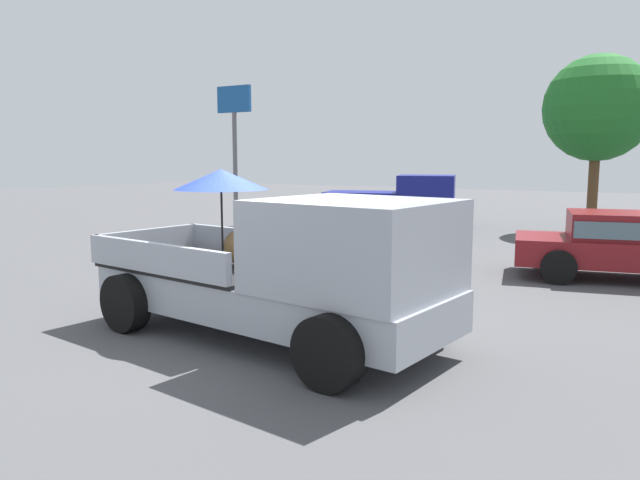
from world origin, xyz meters
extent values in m
plane|color=#4C4C4F|center=(0.00, 0.00, 0.00)|extent=(80.00, 80.00, 0.00)
cylinder|color=black|center=(1.85, 0.78, 0.40)|extent=(0.83, 0.37, 0.80)
cylinder|color=black|center=(1.63, -1.17, 0.40)|extent=(0.83, 0.37, 0.80)
cylinder|color=black|center=(-1.63, 1.17, 0.40)|extent=(0.83, 0.37, 0.80)
cylinder|color=black|center=(-1.85, -0.78, 0.40)|extent=(0.83, 0.37, 0.80)
cube|color=#9EA3AD|center=(0.00, 0.00, 0.57)|extent=(5.17, 2.35, 0.50)
cube|color=#9EA3AD|center=(1.39, -0.16, 1.36)|extent=(2.30, 2.08, 1.08)
cube|color=#4C606B|center=(2.38, -0.27, 1.56)|extent=(0.25, 1.72, 0.64)
cube|color=black|center=(-1.14, 0.13, 0.85)|extent=(2.99, 2.14, 0.06)
cube|color=#9EA3AD|center=(-1.04, 1.04, 1.08)|extent=(2.79, 0.41, 0.40)
cube|color=#9EA3AD|center=(-1.25, -0.78, 1.08)|extent=(2.79, 0.41, 0.40)
cube|color=#9EA3AD|center=(-2.48, 0.28, 1.08)|extent=(0.31, 1.84, 0.40)
ellipsoid|color=olive|center=(-0.56, 0.20, 1.14)|extent=(0.71, 0.39, 0.52)
sphere|color=olive|center=(-0.26, 0.17, 1.46)|extent=(0.31, 0.31, 0.28)
cone|color=olive|center=(-0.25, 0.25, 1.60)|extent=(0.10, 0.10, 0.12)
cone|color=olive|center=(-0.27, 0.09, 1.60)|extent=(0.10, 0.10, 0.12)
cylinder|color=black|center=(-0.84, 0.11, 1.43)|extent=(0.03, 0.03, 1.11)
cone|color=#1E33B7|center=(-0.84, 0.11, 2.09)|extent=(1.44, 1.44, 0.28)
cylinder|color=black|center=(-2.85, 14.45, 0.38)|extent=(0.80, 0.47, 0.76)
cylinder|color=black|center=(-2.30, 12.64, 0.38)|extent=(0.80, 0.47, 0.76)
cylinder|color=black|center=(-5.91, 13.52, 0.38)|extent=(0.80, 0.47, 0.76)
cylinder|color=black|center=(-5.36, 11.70, 0.38)|extent=(0.80, 0.47, 0.76)
cube|color=navy|center=(-4.11, 13.08, 0.55)|extent=(5.12, 3.12, 0.50)
cube|color=navy|center=(-2.96, 13.43, 1.30)|extent=(2.34, 2.28, 1.00)
cube|color=navy|center=(-5.06, 12.79, 1.00)|extent=(3.11, 2.51, 0.40)
cylinder|color=black|center=(2.34, 7.33, 0.33)|extent=(0.69, 0.36, 0.66)
cylinder|color=black|center=(2.72, 5.61, 0.33)|extent=(0.69, 0.36, 0.66)
cube|color=maroon|center=(3.85, 6.77, 0.55)|extent=(4.58, 2.66, 0.52)
cube|color=maroon|center=(3.75, 6.74, 1.05)|extent=(2.40, 2.02, 0.56)
cube|color=#4C606B|center=(3.75, 6.74, 1.05)|extent=(2.36, 2.09, 0.32)
cylinder|color=#59595B|center=(-8.80, 10.20, 1.98)|extent=(0.16, 0.16, 3.95)
cube|color=#194C8C|center=(-8.80, 10.20, 4.40)|extent=(1.40, 0.12, 0.90)
cylinder|color=brown|center=(2.18, 14.77, 1.39)|extent=(0.32, 0.32, 2.78)
sphere|color=#1E6623|center=(2.18, 14.77, 3.96)|extent=(3.35, 3.35, 3.35)
camera|label=1|loc=(4.60, -6.26, 2.37)|focal=33.52mm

